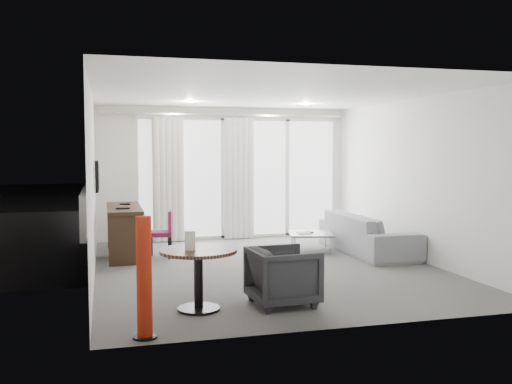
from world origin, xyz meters
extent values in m
cube|color=#555350|center=(0.00, 0.00, 0.00)|extent=(5.00, 6.00, 0.00)
cube|color=white|center=(0.00, 0.00, 2.60)|extent=(5.00, 6.00, 0.00)
cube|color=silver|center=(-2.50, 0.00, 1.30)|extent=(0.00, 6.00, 2.60)
cube|color=silver|center=(2.50, 0.00, 1.30)|extent=(0.00, 6.00, 2.60)
cube|color=silver|center=(0.00, -3.00, 1.30)|extent=(5.00, 0.00, 2.60)
cylinder|color=#FFE0B2|center=(-0.90, 1.60, 2.59)|extent=(0.12, 0.12, 0.02)
cylinder|color=#FFE0B2|center=(1.20, 1.60, 2.59)|extent=(0.12, 0.12, 0.02)
cylinder|color=#9A200E|center=(-2.00, -2.79, 0.58)|extent=(0.24, 0.24, 1.16)
imported|color=#262729|center=(-0.39, -2.03, 0.33)|extent=(0.78, 0.77, 0.67)
imported|color=gray|center=(2.03, 0.74, 0.34)|extent=(0.90, 2.30, 0.67)
cube|color=#4D4D50|center=(0.30, 4.50, -0.06)|extent=(5.60, 3.00, 0.12)
camera|label=1|loc=(-2.36, -8.17, 1.79)|focal=40.00mm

